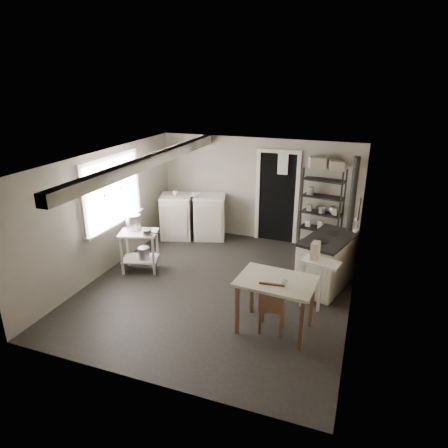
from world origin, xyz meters
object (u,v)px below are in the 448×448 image
(flour_sack, at_px, (316,245))
(shelf_rack, at_px, (322,208))
(base_cabinets, at_px, (193,218))
(chair, at_px, (273,301))
(stove, at_px, (327,264))
(work_table, at_px, (275,307))
(stockpot, at_px, (133,222))
(prep_table, at_px, (140,251))

(flour_sack, bearing_deg, shelf_rack, 87.34)
(base_cabinets, xyz_separation_m, chair, (2.57, -2.92, 0.03))
(stove, bearing_deg, work_table, -91.89)
(base_cabinets, distance_m, chair, 3.89)
(shelf_rack, distance_m, stove, 1.71)
(work_table, bearing_deg, stockpot, 160.04)
(base_cabinets, height_order, work_table, base_cabinets)
(stove, relative_size, chair, 1.39)
(shelf_rack, relative_size, chair, 2.08)
(stockpot, height_order, work_table, stockpot)
(base_cabinets, relative_size, work_table, 1.40)
(work_table, distance_m, flour_sack, 2.85)
(stockpot, relative_size, base_cabinets, 0.20)
(prep_table, relative_size, base_cabinets, 0.52)
(chair, bearing_deg, stockpot, 154.20)
(prep_table, bearing_deg, stove, 9.74)
(stove, bearing_deg, flour_sack, 122.30)
(stockpot, height_order, flour_sack, stockpot)
(shelf_rack, bearing_deg, stove, -68.14)
(prep_table, bearing_deg, stockpot, 148.42)
(shelf_rack, height_order, stove, shelf_rack)
(stockpot, height_order, stove, stockpot)
(prep_table, height_order, work_table, prep_table)
(stockpot, xyz_separation_m, flour_sack, (3.23, 1.74, -0.70))
(stove, bearing_deg, shelf_rack, 118.42)
(base_cabinets, height_order, flour_sack, base_cabinets)
(stockpot, xyz_separation_m, stove, (3.57, 0.50, -0.50))
(chair, bearing_deg, base_cabinets, 125.89)
(base_cabinets, relative_size, flour_sack, 2.95)
(stockpot, bearing_deg, stove, 7.91)
(prep_table, distance_m, shelf_rack, 3.84)
(stockpot, bearing_deg, flour_sack, 28.30)
(work_table, bearing_deg, flour_sack, 85.78)
(work_table, relative_size, flour_sack, 2.10)
(work_table, height_order, chair, chair)
(stockpot, bearing_deg, shelf_rack, 32.89)
(prep_table, distance_m, flour_sack, 3.59)
(prep_table, xyz_separation_m, shelf_rack, (3.10, 2.19, 0.55))
(work_table, bearing_deg, shelf_rack, 85.96)
(prep_table, height_order, chair, chair)
(prep_table, relative_size, shelf_rack, 0.44)
(base_cabinets, bearing_deg, chair, -65.90)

